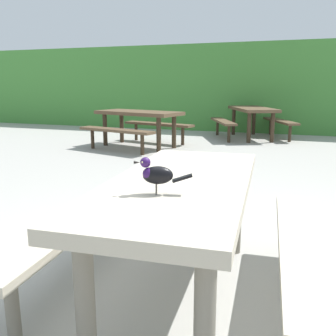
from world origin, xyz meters
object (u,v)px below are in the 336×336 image
object	(u,v)px
picnic_table_mid_right	(252,115)
picnic_table_far_centre	(139,120)
bird_grackle	(156,174)
picnic_table_foreground	(181,209)

from	to	relation	value
picnic_table_mid_right	picnic_table_far_centre	world-z (taller)	same
bird_grackle	picnic_table_mid_right	xyz separation A→B (m)	(-0.44, 7.51, -0.29)
picnic_table_foreground	bird_grackle	xyz separation A→B (m)	(-0.02, -0.34, 0.29)
picnic_table_foreground	bird_grackle	world-z (taller)	bird_grackle
picnic_table_foreground	picnic_table_mid_right	xyz separation A→B (m)	(-0.47, 7.17, 0.00)
picnic_table_far_centre	picnic_table_foreground	bearing A→B (deg)	-63.70
bird_grackle	picnic_table_mid_right	bearing A→B (deg)	93.38
bird_grackle	picnic_table_foreground	bearing A→B (deg)	85.98
picnic_table_mid_right	picnic_table_foreground	bearing A→B (deg)	-86.27
picnic_table_mid_right	picnic_table_far_centre	xyz separation A→B (m)	(-2.06, -2.07, 0.00)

